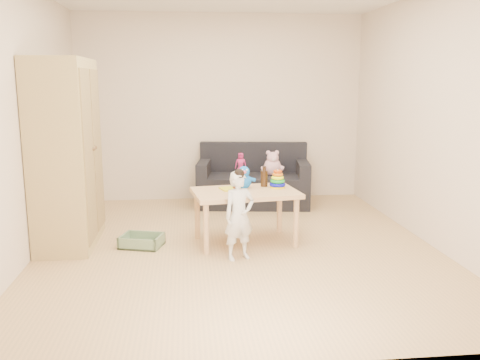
{
  "coord_description": "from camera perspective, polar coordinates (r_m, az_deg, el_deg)",
  "views": [
    {
      "loc": [
        -0.52,
        -4.97,
        1.67
      ],
      "look_at": [
        0.05,
        0.25,
        0.65
      ],
      "focal_mm": 38.0,
      "sensor_mm": 36.0,
      "label": 1
    }
  ],
  "objects": [
    {
      "name": "ring_stacker",
      "position": [
        5.39,
        4.23,
        -0.08
      ],
      "size": [
        0.17,
        0.17,
        0.2
      ],
      "color": "yellow",
      "rests_on": "play_table"
    },
    {
      "name": "brown_bottle",
      "position": [
        5.46,
        2.73,
        0.24
      ],
      "size": [
        0.08,
        0.08,
        0.22
      ],
      "color": "black",
      "rests_on": "play_table"
    },
    {
      "name": "sofa",
      "position": [
        6.96,
        1.48,
        -1.13
      ],
      "size": [
        1.58,
        0.94,
        0.42
      ],
      "primitive_type": "cube",
      "rotation": [
        0.0,
        0.0,
        -0.14
      ],
      "color": "black",
      "rests_on": "ground"
    },
    {
      "name": "pink_bear",
      "position": [
        6.89,
        3.66,
        1.72
      ],
      "size": [
        0.31,
        0.28,
        0.28
      ],
      "primitive_type": null,
      "rotation": [
        0.0,
        0.0,
        -0.34
      ],
      "color": "#F2B2C5",
      "rests_on": "sofa"
    },
    {
      "name": "doll",
      "position": [
        6.81,
        0.07,
        1.74
      ],
      "size": [
        0.16,
        0.11,
        0.31
      ],
      "primitive_type": "imported",
      "rotation": [
        0.0,
        0.0,
        -0.02
      ],
      "color": "#D42775",
      "rests_on": "sofa"
    },
    {
      "name": "play_table",
      "position": [
        5.32,
        0.6,
        -4.16
      ],
      "size": [
        1.15,
        0.81,
        0.56
      ],
      "primitive_type": "cube",
      "rotation": [
        0.0,
        0.0,
        0.14
      ],
      "color": "#E7B67F",
      "rests_on": "ground"
    },
    {
      "name": "room",
      "position": [
        5.01,
        -0.26,
        6.75
      ],
      "size": [
        4.5,
        4.5,
        4.5
      ],
      "color": "tan",
      "rests_on": "ground"
    },
    {
      "name": "yellow_book",
      "position": [
        5.32,
        -1.09,
        -0.98
      ],
      "size": [
        0.24,
        0.24,
        0.01
      ],
      "primitive_type": "cube",
      "rotation": [
        0.0,
        0.0,
        0.28
      ],
      "color": "yellow",
      "rests_on": "play_table"
    },
    {
      "name": "storage_bin",
      "position": [
        5.35,
        -10.98,
        -6.71
      ],
      "size": [
        0.48,
        0.41,
        0.12
      ],
      "primitive_type": null,
      "rotation": [
        0.0,
        0.0,
        -0.29
      ],
      "color": "#688560",
      "rests_on": "ground"
    },
    {
      "name": "wooden_figure",
      "position": [
        5.21,
        -0.58,
        -0.68
      ],
      "size": [
        0.05,
        0.05,
        0.11
      ],
      "primitive_type": null,
      "rotation": [
        0.0,
        0.0,
        0.32
      ],
      "color": "brown",
      "rests_on": "play_table"
    },
    {
      "name": "blue_plush",
      "position": [
        5.36,
        0.44,
        0.35
      ],
      "size": [
        0.21,
        0.17,
        0.24
      ],
      "primitive_type": null,
      "rotation": [
        0.0,
        0.0,
        0.05
      ],
      "color": "blue",
      "rests_on": "play_table"
    },
    {
      "name": "wardrobe",
      "position": [
        5.46,
        -18.95,
        2.81
      ],
      "size": [
        0.53,
        1.06,
        1.9
      ],
      "primitive_type": "cube",
      "color": "tan",
      "rests_on": "ground"
    },
    {
      "name": "toddler",
      "position": [
        4.81,
        -0.09,
        -4.16
      ],
      "size": [
        0.36,
        0.3,
        0.83
      ],
      "primitive_type": "imported",
      "rotation": [
        0.0,
        0.0,
        0.37
      ],
      "color": "silver",
      "rests_on": "ground"
    }
  ]
}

